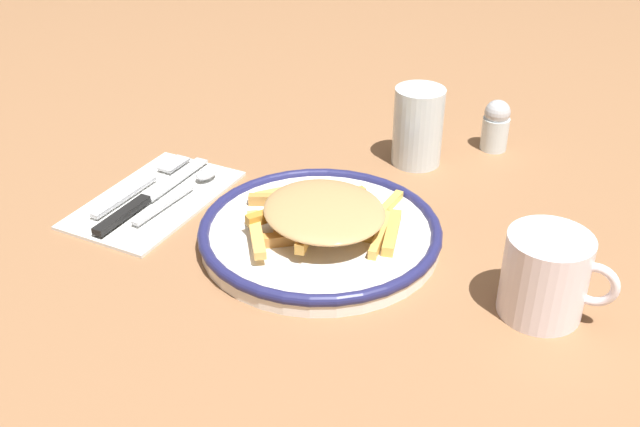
% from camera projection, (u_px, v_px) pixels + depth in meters
% --- Properties ---
extents(ground_plane, '(2.60, 2.60, 0.00)m').
position_uv_depth(ground_plane, '(320.00, 243.00, 0.84)').
color(ground_plane, '#956743').
extents(plate, '(0.28, 0.28, 0.03)m').
position_uv_depth(plate, '(320.00, 233.00, 0.83)').
color(plate, white).
rests_on(plate, ground_plane).
extents(fries_heap, '(0.21, 0.21, 0.04)m').
position_uv_depth(fries_heap, '(322.00, 213.00, 0.81)').
color(fries_heap, gold).
rests_on(fries_heap, plate).
extents(napkin, '(0.13, 0.22, 0.01)m').
position_uv_depth(napkin, '(155.00, 198.00, 0.92)').
color(napkin, silver).
rests_on(napkin, ground_plane).
extents(fork, '(0.02, 0.18, 0.01)m').
position_uv_depth(fork, '(142.00, 184.00, 0.93)').
color(fork, silver).
rests_on(fork, napkin).
extents(knife, '(0.02, 0.21, 0.01)m').
position_uv_depth(knife, '(144.00, 200.00, 0.90)').
color(knife, black).
rests_on(knife, napkin).
extents(spoon, '(0.02, 0.15, 0.01)m').
position_uv_depth(spoon, '(190.00, 185.00, 0.93)').
color(spoon, silver).
rests_on(spoon, napkin).
extents(water_glass, '(0.07, 0.07, 0.11)m').
position_uv_depth(water_glass, '(418.00, 126.00, 0.98)').
color(water_glass, silver).
rests_on(water_glass, ground_plane).
extents(coffee_mug, '(0.11, 0.08, 0.09)m').
position_uv_depth(coffee_mug, '(546.00, 276.00, 0.71)').
color(coffee_mug, white).
rests_on(coffee_mug, ground_plane).
extents(salt_shaker, '(0.04, 0.04, 0.07)m').
position_uv_depth(salt_shaker, '(496.00, 125.00, 1.03)').
color(salt_shaker, silver).
rests_on(salt_shaker, ground_plane).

